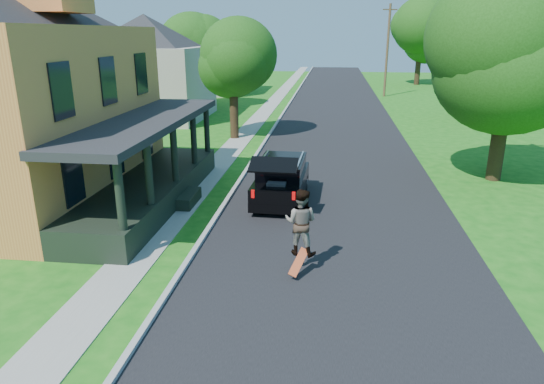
# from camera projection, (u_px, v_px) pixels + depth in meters

# --- Properties ---
(ground) EXTENTS (140.00, 140.00, 0.00)m
(ground) POSITION_uv_depth(u_px,v_px,m) (338.00, 299.00, 11.41)
(ground) COLOR #146113
(ground) RESTS_ON ground
(street) EXTENTS (8.00, 120.00, 0.02)m
(street) POSITION_uv_depth(u_px,v_px,m) (336.00, 133.00, 30.25)
(street) COLOR black
(street) RESTS_ON ground
(curb) EXTENTS (0.15, 120.00, 0.12)m
(curb) POSITION_uv_depth(u_px,v_px,m) (272.00, 131.00, 30.73)
(curb) COLOR #9C9C97
(curb) RESTS_ON ground
(sidewalk) EXTENTS (1.30, 120.00, 0.03)m
(sidewalk) POSITION_uv_depth(u_px,v_px,m) (248.00, 131.00, 30.91)
(sidewalk) COLOR gray
(sidewalk) RESTS_ON ground
(front_walk) EXTENTS (6.50, 1.20, 0.03)m
(front_walk) POSITION_uv_depth(u_px,v_px,m) (82.00, 200.00, 18.17)
(front_walk) COLOR gray
(front_walk) RESTS_ON ground
(neighbor_house_mid) EXTENTS (12.78, 12.78, 8.30)m
(neighbor_house_mid) POSITION_uv_depth(u_px,v_px,m) (147.00, 59.00, 34.29)
(neighbor_house_mid) COLOR #9F978D
(neighbor_house_mid) RESTS_ON ground
(neighbor_house_far) EXTENTS (12.78, 12.78, 8.30)m
(neighbor_house_far) POSITION_uv_depth(u_px,v_px,m) (204.00, 51.00, 49.36)
(neighbor_house_far) COLOR #9F978D
(neighbor_house_far) RESTS_ON ground
(black_suv) EXTENTS (1.83, 4.48, 2.07)m
(black_suv) POSITION_uv_depth(u_px,v_px,m) (281.00, 180.00, 17.90)
(black_suv) COLOR black
(black_suv) RESTS_ON ground
(skateboarder) EXTENTS (0.98, 0.83, 1.78)m
(skateboarder) POSITION_uv_depth(u_px,v_px,m) (301.00, 222.00, 12.53)
(skateboarder) COLOR black
(skateboarder) RESTS_ON ground
(skateboard) EXTENTS (0.50, 0.70, 0.56)m
(skateboard) POSITION_uv_depth(u_px,v_px,m) (299.00, 263.00, 12.37)
(skateboard) COLOR #9E320D
(skateboard) RESTS_ON ground
(tree_left_mid) EXTENTS (4.93, 4.90, 7.14)m
(tree_left_mid) POSITION_uv_depth(u_px,v_px,m) (232.00, 57.00, 27.37)
(tree_left_mid) COLOR black
(tree_left_mid) RESTS_ON ground
(tree_left_far) EXTENTS (5.64, 5.54, 8.69)m
(tree_left_far) POSITION_uv_depth(u_px,v_px,m) (202.00, 37.00, 39.18)
(tree_left_far) COLOR black
(tree_left_far) RESTS_ON ground
(tree_right_near) EXTENTS (6.28, 6.31, 8.59)m
(tree_right_near) POSITION_uv_depth(u_px,v_px,m) (511.00, 44.00, 19.03)
(tree_right_near) COLOR black
(tree_right_near) RESTS_ON ground
(tree_right_mid) EXTENTS (6.67, 6.48, 7.86)m
(tree_right_mid) POSITION_uv_depth(u_px,v_px,m) (481.00, 47.00, 33.18)
(tree_right_mid) COLOR black
(tree_right_mid) RESTS_ON ground
(tree_right_far) EXTENTS (7.22, 7.28, 9.92)m
(tree_right_far) POSITION_uv_depth(u_px,v_px,m) (421.00, 28.00, 56.22)
(tree_right_far) COLOR black
(tree_right_far) RESTS_ON ground
(utility_pole_near) EXTENTS (1.53, 0.26, 8.95)m
(utility_pole_near) POSITION_uv_depth(u_px,v_px,m) (505.00, 66.00, 20.83)
(utility_pole_near) COLOR #4C3723
(utility_pole_near) RESTS_ON ground
(utility_pole_far) EXTENTS (1.39, 0.58, 8.54)m
(utility_pole_far) POSITION_uv_depth(u_px,v_px,m) (387.00, 50.00, 46.18)
(utility_pole_far) COLOR #4C3723
(utility_pole_far) RESTS_ON ground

